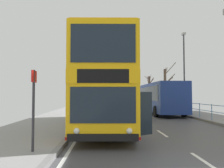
# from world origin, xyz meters

# --- Properties ---
(double_decker_bus_main) EXTENTS (3.19, 11.51, 4.54)m
(double_decker_bus_main) POSITION_xyz_m (-2.69, 9.55, 2.37)
(double_decker_bus_main) COLOR #F4B20F
(double_decker_bus_main) RESTS_ON ground
(background_bus_far_lane) EXTENTS (2.71, 9.72, 2.97)m
(background_bus_far_lane) POSITION_xyz_m (2.72, 18.79, 1.63)
(background_bus_far_lane) COLOR navy
(background_bus_far_lane) RESTS_ON ground
(pedestrian_railing_far_kerb) EXTENTS (0.05, 24.11, 1.10)m
(pedestrian_railing_far_kerb) POSITION_xyz_m (4.45, 11.67, 0.88)
(pedestrian_railing_far_kerb) COLOR #598CC6
(pedestrian_railing_far_kerb) RESTS_ON ground
(bus_stop_sign_near) EXTENTS (0.08, 0.44, 2.48)m
(bus_stop_sign_near) POSITION_xyz_m (-4.96, 3.37, 1.68)
(bus_stop_sign_near) COLOR #2D2D33
(bus_stop_sign_near) RESTS_ON ground
(street_lamp_far_side) EXTENTS (0.28, 0.60, 8.01)m
(street_lamp_far_side) POSITION_xyz_m (5.24, 19.22, 4.76)
(street_lamp_far_side) COLOR #38383D
(street_lamp_far_side) RESTS_ON ground
(bare_tree_far_01) EXTENTS (1.41, 2.56, 5.53)m
(bare_tree_far_01) POSITION_xyz_m (5.38, 38.13, 2.91)
(bare_tree_far_01) COLOR #423328
(bare_tree_far_01) RESTS_ON ground
(bare_tree_far_02) EXTENTS (1.77, 1.91, 6.56)m
(bare_tree_far_02) POSITION_xyz_m (6.22, 30.16, 3.09)
(bare_tree_far_02) COLOR #4C3D2D
(bare_tree_far_02) RESTS_ON ground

